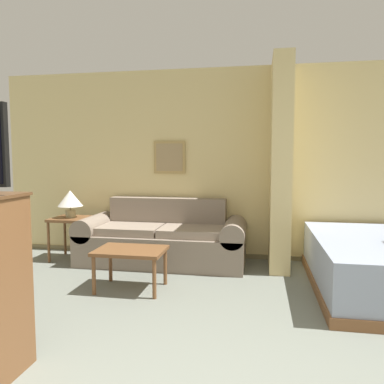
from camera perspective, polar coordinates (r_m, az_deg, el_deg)
wall_back at (r=5.20m, az=7.51°, el=4.19°), size 6.93×0.16×2.60m
wall_partition_pillar at (r=4.77m, az=13.32°, el=4.08°), size 0.24×0.74×2.60m
couch at (r=4.98m, az=-4.49°, el=-7.24°), size 2.18×0.84×0.83m
coffee_table at (r=4.02m, az=-9.33°, el=-9.30°), size 0.71×0.51×0.43m
side_table at (r=5.38m, az=-17.97°, el=-4.65°), size 0.48×0.48×0.57m
table_lamp at (r=5.33m, az=-18.07°, el=-1.07°), size 0.33×0.33×0.37m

